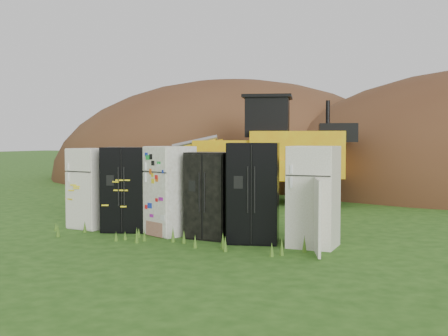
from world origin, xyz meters
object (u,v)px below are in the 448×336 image
(wheel_loader, at_px, (241,149))
(fridge_dark_mid, at_px, (211,195))
(fridge_black_right, at_px, (253,193))
(fridge_black_side, at_px, (126,189))
(fridge_sticker, at_px, (170,191))
(fridge_leftmost, at_px, (91,188))
(fridge_open_door, at_px, (313,197))

(wheel_loader, bearing_deg, fridge_dark_mid, -88.51)
(fridge_black_right, bearing_deg, fridge_dark_mid, 159.52)
(fridge_black_side, relative_size, fridge_dark_mid, 1.05)
(fridge_sticker, bearing_deg, fridge_black_right, 20.61)
(fridge_leftmost, xyz_separation_m, fridge_dark_mid, (2.85, 0.00, -0.03))
(wheel_loader, bearing_deg, fridge_open_door, -73.15)
(fridge_black_right, bearing_deg, wheel_loader, 98.44)
(fridge_black_right, bearing_deg, fridge_black_side, 161.89)
(fridge_open_door, distance_m, wheel_loader, 7.18)
(fridge_leftmost, height_order, fridge_black_side, fridge_black_side)
(fridge_black_side, xyz_separation_m, fridge_open_door, (3.95, 0.01, 0.02))
(fridge_dark_mid, bearing_deg, fridge_black_right, -1.72)
(fridge_black_side, bearing_deg, wheel_loader, 68.72)
(fridge_leftmost, bearing_deg, fridge_dark_mid, 5.74)
(fridge_leftmost, xyz_separation_m, fridge_open_door, (4.85, 0.00, 0.04))
(fridge_open_door, bearing_deg, wheel_loader, 121.89)
(fridge_dark_mid, distance_m, fridge_open_door, 2.00)
(fridge_sticker, relative_size, fridge_open_door, 0.99)
(fridge_leftmost, xyz_separation_m, fridge_sticker, (1.94, 0.00, 0.03))
(fridge_black_side, bearing_deg, fridge_sticker, -21.35)
(fridge_dark_mid, relative_size, fridge_open_door, 0.93)
(fridge_black_side, xyz_separation_m, wheel_loader, (-0.03, 5.94, 0.72))
(fridge_black_right, distance_m, fridge_open_door, 1.12)
(fridge_dark_mid, height_order, fridge_open_door, fridge_open_door)
(fridge_leftmost, relative_size, fridge_black_right, 0.93)
(fridge_leftmost, height_order, fridge_sticker, fridge_sticker)
(fridge_dark_mid, height_order, fridge_black_right, fridge_black_right)
(fridge_leftmost, relative_size, wheel_loader, 0.26)
(fridge_open_door, relative_size, wheel_loader, 0.27)
(fridge_sticker, distance_m, fridge_open_door, 2.91)
(fridge_black_side, distance_m, wheel_loader, 5.98)
(fridge_black_side, bearing_deg, fridge_open_door, -21.49)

